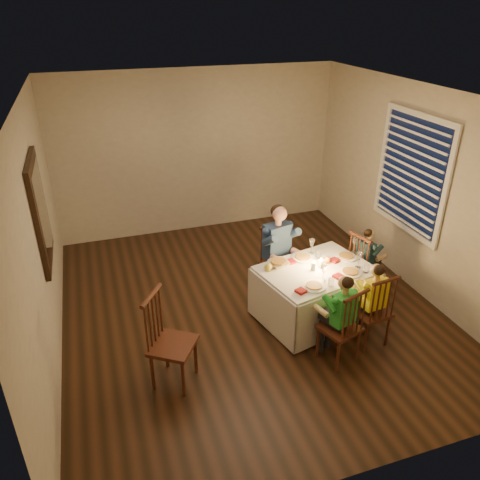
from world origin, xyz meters
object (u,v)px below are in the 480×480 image
object	(u,v)px
chair_extra	(176,380)
chair_near_left	(336,358)
serving_bowl	(279,264)
child_green	(336,358)
child_yellow	(366,341)
dining_table	(315,283)
child_teal	(361,295)
chair_near_right	(366,341)
adult	(276,291)
chair_end	(361,295)
chair_adult	(276,291)

from	to	relation	value
chair_extra	chair_near_left	bearing A→B (deg)	-63.33
serving_bowl	child_green	bearing A→B (deg)	-73.04
chair_near_left	child_yellow	world-z (taller)	child_yellow
chair_near_left	dining_table	bearing A→B (deg)	-115.41
chair_extra	child_teal	size ratio (longest dim) A/B	1.06
chair_near_right	child_green	distance (m)	0.49
adult	chair_end	bearing A→B (deg)	-37.31
chair_end	child_teal	size ratio (longest dim) A/B	0.95
chair_adult	child_teal	size ratio (longest dim) A/B	0.95
chair_adult	chair_near_left	size ratio (longest dim) A/B	1.00
chair_adult	serving_bowl	distance (m)	0.86
adult	child_teal	distance (m)	1.12
chair_near_left	serving_bowl	distance (m)	1.24
chair_extra	child_yellow	size ratio (longest dim) A/B	1.01
child_green	dining_table	bearing A→B (deg)	-115.41
child_teal	serving_bowl	xyz separation A→B (m)	(-1.22, -0.02, 0.70)
chair_end	child_teal	xyz separation A→B (m)	(0.00, 0.00, 0.00)
chair_near_left	chair_extra	bearing A→B (deg)	-25.42
dining_table	child_green	size ratio (longest dim) A/B	1.42
child_green	serving_bowl	xyz separation A→B (m)	(-0.30, 0.97, 0.70)
chair_near_left	adult	world-z (taller)	adult
chair_near_left	child_teal	xyz separation A→B (m)	(0.92, 0.99, 0.00)
child_yellow	serving_bowl	world-z (taller)	serving_bowl
chair_extra	child_teal	bearing A→B (deg)	-39.83
chair_extra	child_teal	world-z (taller)	chair_extra
chair_adult	child_green	world-z (taller)	child_green
adult	child_green	xyz separation A→B (m)	(0.11, -1.43, 0.00)
chair_extra	serving_bowl	xyz separation A→B (m)	(1.42, 0.76, 0.70)
chair_end	adult	world-z (taller)	adult
chair_near_left	chair_extra	xyz separation A→B (m)	(-1.72, 0.22, 0.00)
chair_near_left	chair_end	xyz separation A→B (m)	(0.92, 0.99, 0.00)
dining_table	adult	xyz separation A→B (m)	(-0.21, 0.66, -0.48)
adult	chair_near_right	bearing A→B (deg)	-79.99
child_yellow	serving_bowl	size ratio (longest dim) A/B	4.30
child_green	child_yellow	size ratio (longest dim) A/B	1.03
chair_near_right	adult	distance (m)	1.41
dining_table	serving_bowl	bearing A→B (deg)	138.95
child_yellow	chair_adult	bearing A→B (deg)	-72.79
chair_end	serving_bowl	bearing A→B (deg)	75.96
chair_near_left	serving_bowl	bearing A→B (deg)	-91.25
child_green	child_yellow	xyz separation A→B (m)	(0.46, 0.15, 0.00)
dining_table	child_yellow	world-z (taller)	dining_table
chair_near_right	chair_extra	distance (m)	2.19
serving_bowl	chair_end	bearing A→B (deg)	0.73
chair_near_left	chair_end	bearing A→B (deg)	-151.10
child_yellow	serving_bowl	bearing A→B (deg)	-54.40
chair_end	child_green	xyz separation A→B (m)	(-0.92, -0.99, 0.00)
chair_near_left	chair_near_right	distance (m)	0.49
chair_adult	chair_extra	bearing A→B (deg)	-157.18
chair_extra	adult	bearing A→B (deg)	-19.12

